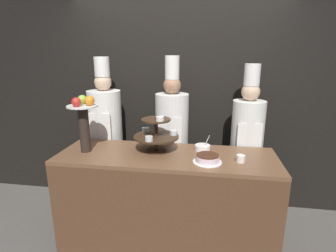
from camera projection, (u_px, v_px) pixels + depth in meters
The scene contains 10 objects.
wall_back at pixel (178, 94), 3.20m from camera, with size 10.00×0.06×2.80m.
buffet_counter at pixel (166, 200), 2.59m from camera, with size 2.04×0.68×0.96m.
tiered_stand at pixel (156, 134), 2.49m from camera, with size 0.43×0.43×0.36m.
fruit_pedestal at pixel (84, 118), 2.45m from camera, with size 0.28×0.28×0.54m.
cake_round at pixel (207, 159), 2.27m from camera, with size 0.25×0.25×0.07m.
cup_white at pixel (241, 159), 2.28m from camera, with size 0.08×0.08×0.06m.
serving_bowl_far at pixel (202, 148), 2.56m from camera, with size 0.15×0.15×0.16m.
chef_left at pixel (106, 130), 3.07m from camera, with size 0.38×0.38×1.85m.
chef_center_left at pixel (172, 134), 2.95m from camera, with size 0.37×0.37×1.86m.
chef_center_right at pixel (247, 139), 2.84m from camera, with size 0.34×0.34×1.78m.
Camera 1 is at (0.37, -1.94, 1.86)m, focal length 28.00 mm.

